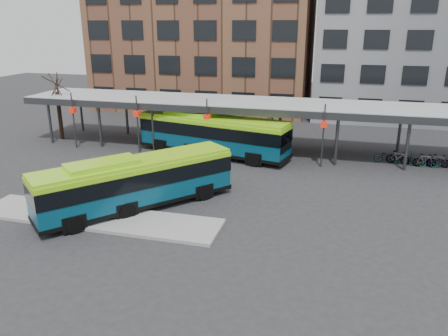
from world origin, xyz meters
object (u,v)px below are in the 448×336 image
bus_front (136,181)px  bus_rear (212,133)px  tree (60,113)px  pedestrian (117,203)px

bus_front → bus_rear: bearing=34.6°
tree → pedestrian: 20.28m
bus_front → bus_rear: 11.72m
bus_front → bus_rear: bus_rear is taller
tree → pedestrian: bearing=-47.3°
tree → bus_front: (13.99, -13.01, -0.76)m
tree → bus_rear: (15.16, -1.35, -0.62)m
tree → pedestrian: size_ratio=3.25×
bus_rear → pedestrian: (-1.44, -13.53, -0.76)m
bus_front → pedestrian: (-0.28, -1.88, -0.62)m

